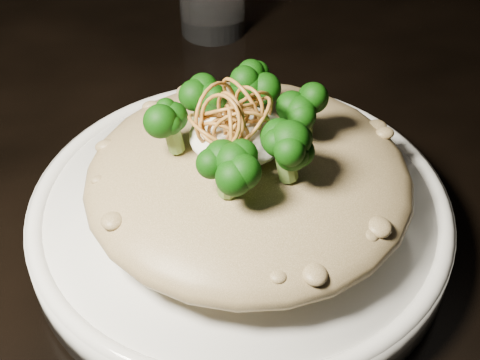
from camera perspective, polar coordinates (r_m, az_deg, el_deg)
name	(u,v)px	position (r m, az deg, el deg)	size (l,w,h in m)	color
table	(242,253)	(0.62, 0.15, -6.21)	(1.10, 0.80, 0.75)	black
plate	(240,217)	(0.52, 0.00, -3.17)	(0.32, 0.32, 0.03)	white
risotto	(249,177)	(0.49, 0.73, 0.23)	(0.24, 0.24, 0.05)	brown
broccoli	(244,123)	(0.45, 0.33, 4.89)	(0.14, 0.14, 0.05)	black
cheese	(238,135)	(0.47, -0.17, 3.83)	(0.07, 0.07, 0.02)	white
shallots	(235,108)	(0.44, -0.40, 6.20)	(0.06, 0.06, 0.04)	brown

